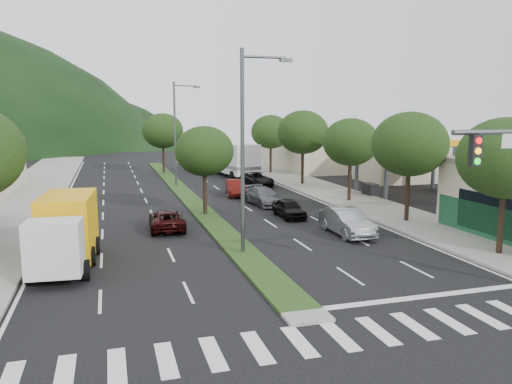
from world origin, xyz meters
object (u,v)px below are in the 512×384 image
object	(u,v)px
tree_r_c	(351,142)
streetlight_near	(246,142)
tree_r_d	(303,132)
suv_maroon	(167,220)
tree_r_e	(271,132)
car_queue_b	(264,196)
tree_r_a	(506,158)
box_truck	(66,233)
tree_med_near	(204,151)
tree_med_far	(163,131)
car_queue_a	(289,208)
car_queue_d	(257,179)
motorhome	(232,158)
car_queue_c	(235,188)
tree_r_b	(410,144)
sedan_silver	(347,222)
streetlight_mid	(177,128)

from	to	relation	value
tree_r_c	streetlight_near	xyz separation A→B (m)	(-11.79, -12.00, 0.84)
tree_r_d	suv_maroon	distance (m)	22.16
tree_r_e	car_queue_b	size ratio (longest dim) A/B	1.45
tree_r_a	tree_r_c	bearing A→B (deg)	90.00
tree_r_e	box_truck	size ratio (longest dim) A/B	1.01
tree_med_near	tree_r_e	bearing A→B (deg)	61.39
tree_r_a	suv_maroon	size ratio (longest dim) A/B	1.51
tree_r_e	tree_med_far	world-z (taller)	tree_med_far
car_queue_a	car_queue_d	size ratio (longest dim) A/B	0.76
tree_med_far	tree_r_a	bearing A→B (deg)	-73.30
motorhome	car_queue_c	bearing A→B (deg)	-110.27
tree_r_c	tree_med_near	world-z (taller)	tree_r_c
streetlight_near	motorhome	distance (m)	32.19
tree_med_far	car_queue_a	size ratio (longest dim) A/B	1.89
tree_r_b	car_queue_a	distance (m)	8.82
tree_r_a	motorhome	distance (m)	35.68
tree_r_a	tree_r_b	distance (m)	8.00
tree_med_near	car_queue_b	bearing A→B (deg)	27.71
sedan_silver	car_queue_d	size ratio (longest dim) A/B	0.96
motorhome	streetlight_near	bearing A→B (deg)	-110.08
car_queue_a	car_queue_b	size ratio (longest dim) A/B	0.79
car_queue_b	tree_med_near	bearing A→B (deg)	-159.13
tree_r_a	motorhome	world-z (taller)	tree_r_a
tree_r_b	streetlight_mid	bearing A→B (deg)	119.32
sedan_silver	car_queue_a	bearing A→B (deg)	105.21
sedan_silver	suv_maroon	xyz separation A→B (m)	(-9.82, 4.30, -0.15)
suv_maroon	car_queue_a	size ratio (longest dim) A/B	1.20
sedan_silver	car_queue_c	bearing A→B (deg)	100.18
tree_r_a	tree_r_d	xyz separation A→B (m)	(0.00, 26.00, 0.36)
tree_med_far	streetlight_mid	xyz separation A→B (m)	(0.21, -11.00, 0.58)
sedan_silver	box_truck	size ratio (longest dim) A/B	0.70
sedan_silver	car_queue_a	distance (m)	5.78
streetlight_mid	car_queue_a	distance (m)	18.73
tree_r_c	sedan_silver	size ratio (longest dim) A/B	1.40
sedan_silver	tree_med_far	bearing A→B (deg)	101.64
tree_r_c	streetlight_mid	distance (m)	17.57
suv_maroon	motorhome	xyz separation A→B (m)	(10.17, 24.85, 1.40)
car_queue_b	motorhome	bearing A→B (deg)	76.85
tree_r_c	tree_r_e	xyz separation A→B (m)	(0.00, 20.00, 0.14)
tree_r_d	car_queue_b	world-z (taller)	tree_r_d
tree_r_c	streetlight_mid	world-z (taller)	streetlight_mid
sedan_silver	car_queue_c	size ratio (longest dim) A/B	1.12
tree_r_d	tree_med_near	world-z (taller)	tree_r_d
car_queue_a	car_queue_d	xyz separation A→B (m)	(2.24, 15.00, 0.04)
tree_r_e	tree_r_a	bearing A→B (deg)	-90.00
sedan_silver	streetlight_mid	bearing A→B (deg)	106.34
streetlight_mid	car_queue_c	bearing A→B (deg)	-62.19
sedan_silver	streetlight_near	bearing A→B (deg)	-162.12
streetlight_mid	sedan_silver	bearing A→B (deg)	-74.00
car_queue_b	motorhome	xyz separation A→B (m)	(2.05, 18.57, 1.34)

